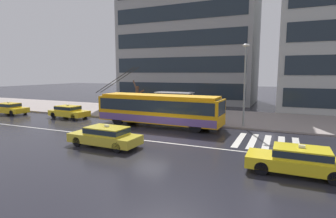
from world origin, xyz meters
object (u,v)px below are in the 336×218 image
at_px(taxi_far_behind, 9,108).
at_px(pedestrian_approaching_curb, 218,107).
at_px(trolleybus, 159,109).
at_px(pedestrian_at_shelter, 149,102).
at_px(street_tree_bare, 137,98).
at_px(bus_shelter, 175,99).
at_px(taxi_oncoming_far, 298,159).
at_px(taxi_oncoming_near, 106,135).
at_px(taxi_queued_behind_bus, 69,111).
at_px(street_lamp, 245,78).

xyz_separation_m(taxi_far_behind, pedestrian_approaching_curb, (23.14, 2.54, 0.97)).
relative_size(trolleybus, pedestrian_at_shelter, 6.10).
bearing_deg(street_tree_bare, bus_shelter, -8.52).
bearing_deg(bus_shelter, trolleybus, -88.73).
xyz_separation_m(trolleybus, taxi_far_behind, (-18.43, -0.57, -0.82)).
relative_size(taxi_oncoming_far, taxi_far_behind, 1.04).
height_order(taxi_far_behind, bus_shelter, bus_shelter).
bearing_deg(pedestrian_approaching_curb, taxi_far_behind, -173.73).
height_order(trolleybus, taxi_oncoming_near, trolleybus).
height_order(trolleybus, taxi_far_behind, trolleybus).
distance_m(taxi_queued_behind_bus, taxi_oncoming_far, 22.48).
distance_m(trolleybus, pedestrian_at_shelter, 4.11).
bearing_deg(taxi_far_behind, trolleybus, 1.76).
distance_m(bus_shelter, street_tree_bare, 4.81).
distance_m(taxi_queued_behind_bus, pedestrian_at_shelter, 8.46).
bearing_deg(bus_shelter, taxi_far_behind, -166.32).
height_order(taxi_oncoming_far, street_lamp, street_lamp).
relative_size(pedestrian_at_shelter, street_lamp, 0.29).
distance_m(bus_shelter, pedestrian_at_shelter, 2.66).
xyz_separation_m(taxi_far_behind, bus_shelter, (18.34, 4.47, 1.39)).
xyz_separation_m(taxi_oncoming_far, taxi_oncoming_near, (-10.99, 0.34, 0.00)).
xyz_separation_m(trolleybus, street_tree_bare, (-4.84, 4.61, 0.40)).
height_order(bus_shelter, street_tree_bare, street_tree_bare).
bearing_deg(pedestrian_at_shelter, taxi_queued_behind_bus, -159.38).
distance_m(taxi_queued_behind_bus, pedestrian_approaching_curb, 15.32).
distance_m(taxi_oncoming_near, street_tree_bare, 12.66).
relative_size(trolleybus, taxi_oncoming_far, 2.76).
distance_m(trolleybus, taxi_queued_behind_bus, 10.52).
xyz_separation_m(pedestrian_at_shelter, street_tree_bare, (-2.22, 1.44, 0.23)).
bearing_deg(bus_shelter, taxi_oncoming_far, -46.74).
distance_m(trolleybus, pedestrian_approaching_curb, 5.11).
bearing_deg(taxi_queued_behind_bus, pedestrian_approaching_curb, 6.62).
height_order(taxi_oncoming_near, taxi_far_behind, same).
xyz_separation_m(taxi_oncoming_far, taxi_far_behind, (-29.07, 6.93, -0.00)).
bearing_deg(street_tree_bare, street_lamp, -10.78).
relative_size(taxi_oncoming_far, pedestrian_at_shelter, 2.21).
bearing_deg(pedestrian_approaching_curb, taxi_queued_behind_bus, -173.38).
distance_m(taxi_queued_behind_bus, taxi_far_behind, 7.99).
xyz_separation_m(taxi_queued_behind_bus, taxi_far_behind, (-7.95, -0.78, -0.00)).
distance_m(taxi_oncoming_near, taxi_far_behind, 19.25).
distance_m(taxi_oncoming_far, bus_shelter, 15.71).
bearing_deg(taxi_oncoming_near, taxi_oncoming_far, -1.78).
distance_m(taxi_oncoming_far, pedestrian_at_shelter, 17.04).
xyz_separation_m(taxi_queued_behind_bus, taxi_oncoming_near, (10.13, -7.37, 0.00)).
height_order(trolleybus, taxi_oncoming_far, trolleybus).
relative_size(taxi_oncoming_near, pedestrian_at_shelter, 2.38).
height_order(taxi_oncoming_near, street_tree_bare, street_tree_bare).
height_order(taxi_oncoming_far, street_tree_bare, street_tree_bare).
bearing_deg(street_lamp, trolleybus, -160.63).
xyz_separation_m(taxi_oncoming_far, street_lamp, (-3.83, 9.89, 3.48)).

